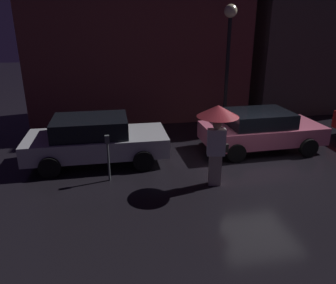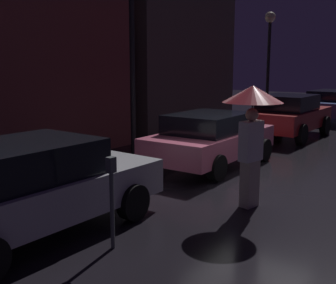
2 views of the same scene
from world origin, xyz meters
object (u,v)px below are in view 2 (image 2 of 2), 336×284
parked_car_red (289,115)px  parking_meter (112,193)px  street_lamp_far (269,43)px  pedestrian_with_umbrella (252,113)px  parked_car_blue (333,104)px  parked_car_silver (27,186)px  street_lamp_near (132,30)px  parked_car_pink (210,138)px

parked_car_red → parking_meter: size_ratio=3.05×
parking_meter → street_lamp_far: 14.73m
pedestrian_with_umbrella → street_lamp_far: street_lamp_far is taller
street_lamp_far → pedestrian_with_umbrella: bearing=-157.7°
parking_meter → street_lamp_far: street_lamp_far is taller
parked_car_blue → parking_meter: size_ratio=3.53×
parked_car_red → parked_car_blue: parked_car_red is taller
parked_car_silver → parked_car_red: (10.90, 0.07, 0.04)m
parked_car_silver → parked_car_blue: bearing=0.8°
parked_car_blue → parked_car_red: bearing=-178.2°
parked_car_blue → street_lamp_near: 12.13m
parked_car_pink → parking_meter: size_ratio=3.07×
parked_car_blue → pedestrian_with_umbrella: pedestrian_with_umbrella is taller
parked_car_blue → street_lamp_far: street_lamp_far is taller
pedestrian_with_umbrella → street_lamp_near: street_lamp_near is taller
parked_car_blue → pedestrian_with_umbrella: size_ratio=2.12×
parking_meter → street_lamp_near: 6.48m
parked_car_blue → street_lamp_far: (-2.29, 2.29, 2.75)m
parked_car_silver → pedestrian_with_umbrella: size_ratio=1.94×
parked_car_red → street_lamp_far: bearing=33.9°
parked_car_blue → pedestrian_with_umbrella: 13.69m
parked_car_silver → street_lamp_near: bearing=24.6°
parking_meter → parked_car_red: bearing=8.1°
parked_car_pink → parked_car_red: size_ratio=1.00×
parked_car_red → pedestrian_with_umbrella: (-7.73, -2.24, 0.93)m
parked_car_blue → street_lamp_near: size_ratio=0.98×
parked_car_silver → street_lamp_near: street_lamp_near is taller
parking_meter → street_lamp_near: bearing=38.5°
parked_car_silver → parked_car_blue: parked_car_silver is taller
pedestrian_with_umbrella → parked_car_red: bearing=26.6°
parked_car_pink → parked_car_red: 5.38m
street_lamp_near → street_lamp_far: size_ratio=0.98×
parked_car_silver → parking_meter: (0.37, -1.42, 0.07)m
parked_car_blue → street_lamp_far: bearing=136.3°
parked_car_pink → parking_meter: parked_car_pink is taller
parked_car_pink → parking_meter: bearing=-165.4°
parked_car_blue → parking_meter: 16.33m
street_lamp_near → parked_car_pink: bearing=-76.5°
pedestrian_with_umbrella → street_lamp_near: 5.10m
parked_car_silver → parking_meter: bearing=-75.0°
parked_car_red → parked_car_blue: bearing=0.2°
pedestrian_with_umbrella → parking_meter: size_ratio=1.66×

